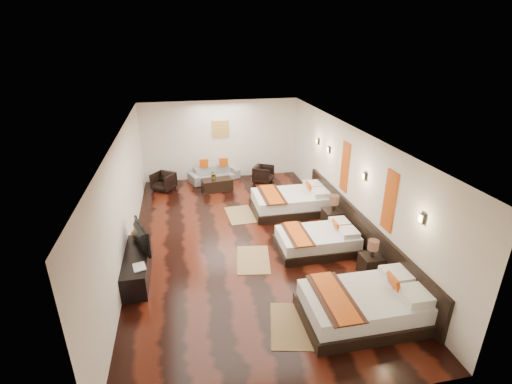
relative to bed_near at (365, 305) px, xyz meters
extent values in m
cube|color=black|center=(-1.70, 3.23, -0.30)|extent=(5.50, 9.50, 0.01)
cube|color=white|center=(-1.70, 3.23, 2.50)|extent=(5.50, 9.50, 0.01)
cube|color=silver|center=(-1.70, 7.98, 1.10)|extent=(5.50, 0.01, 2.80)
cube|color=silver|center=(-4.45, 3.23, 1.10)|extent=(0.01, 9.50, 2.80)
cube|color=silver|center=(1.05, 3.23, 1.10)|extent=(0.01, 9.50, 2.80)
cube|color=black|center=(1.01, 2.43, 0.15)|extent=(0.08, 6.60, 0.90)
cube|color=black|center=(-0.03, 0.00, -0.18)|extent=(2.27, 1.40, 0.24)
cube|color=white|center=(-0.03, 0.00, 0.10)|extent=(2.16, 1.30, 0.32)
cube|color=#CA4D0E|center=(0.51, 0.00, 0.40)|extent=(0.17, 0.35, 0.35)
cube|color=#38190F|center=(-0.62, 0.00, 0.28)|extent=(0.59, 1.43, 0.02)
cube|color=#CA4D0E|center=(-0.62, 0.00, 0.29)|extent=(0.41, 1.43, 0.02)
cube|color=black|center=(-0.03, 2.46, -0.19)|extent=(1.94, 1.20, 0.20)
cube|color=white|center=(-0.03, 2.46, 0.05)|extent=(1.85, 1.11, 0.28)
cube|color=#CA4D0E|center=(0.43, 2.46, 0.29)|extent=(0.14, 0.30, 0.30)
cube|color=#38190F|center=(-0.54, 2.46, 0.19)|extent=(0.51, 1.22, 0.02)
cube|color=#CA4D0E|center=(-0.54, 2.46, 0.21)|extent=(0.35, 1.22, 0.02)
cube|color=black|center=(-0.03, 4.69, -0.18)|extent=(2.28, 1.41, 0.24)
cube|color=white|center=(-0.03, 4.69, 0.11)|extent=(2.17, 1.30, 0.33)
cube|color=#CA4D0E|center=(0.51, 4.69, 0.40)|extent=(0.17, 0.35, 0.35)
cube|color=#38190F|center=(-0.63, 4.69, 0.28)|extent=(0.60, 1.44, 0.02)
cube|color=#CA4D0E|center=(-0.63, 4.69, 0.30)|extent=(0.41, 1.44, 0.02)
cube|color=black|center=(0.75, 1.23, -0.06)|extent=(0.43, 0.43, 0.48)
cylinder|color=black|center=(0.75, 1.23, 0.28)|extent=(0.08, 0.08, 0.19)
cylinder|color=#3F2619|center=(0.75, 1.23, 0.46)|extent=(0.23, 0.23, 0.21)
cube|color=black|center=(0.75, 3.39, -0.02)|extent=(0.49, 0.49, 0.55)
cylinder|color=black|center=(0.75, 3.39, 0.36)|extent=(0.09, 0.09, 0.22)
cylinder|color=#3F2619|center=(0.75, 3.39, 0.56)|extent=(0.26, 0.26, 0.24)
cube|color=#95764B|center=(-1.37, 0.08, -0.29)|extent=(1.00, 1.34, 0.01)
cube|color=#95764B|center=(-1.64, 2.32, -0.29)|extent=(0.93, 1.30, 0.01)
cube|color=#95764B|center=(-1.55, 4.72, -0.29)|extent=(0.82, 1.24, 0.01)
cube|color=black|center=(-4.20, 2.18, -0.02)|extent=(0.50, 1.80, 0.55)
imported|color=black|center=(-4.15, 2.40, 0.54)|extent=(0.45, 0.99, 0.58)
imported|color=black|center=(-4.20, 1.63, 0.27)|extent=(0.30, 0.36, 0.03)
imported|color=brown|center=(-4.20, 2.90, 0.41)|extent=(0.32, 0.32, 0.32)
imported|color=gray|center=(-2.01, 7.68, -0.04)|extent=(1.91, 1.23, 0.52)
imported|color=black|center=(-3.77, 7.11, 0.01)|extent=(0.92, 0.92, 0.61)
imported|color=black|center=(-0.31, 7.19, 0.00)|extent=(0.88, 0.88, 0.59)
cube|color=black|center=(-2.01, 6.73, -0.10)|extent=(1.06, 0.64, 0.40)
imported|color=#28541C|center=(-2.10, 6.78, 0.25)|extent=(0.33, 0.31, 0.30)
cube|color=#D86014|center=(1.03, 1.33, 1.40)|extent=(0.04, 0.40, 1.30)
cube|color=#D86014|center=(1.03, 3.53, 1.40)|extent=(0.04, 0.40, 1.30)
cube|color=black|center=(1.01, 0.23, 1.55)|extent=(0.06, 0.12, 0.18)
cube|color=#FFD18C|center=(0.98, 0.23, 1.55)|extent=(0.02, 0.10, 0.14)
cube|color=black|center=(1.01, 2.43, 1.55)|extent=(0.06, 0.12, 0.18)
cube|color=#FFD18C|center=(0.98, 2.43, 1.55)|extent=(0.02, 0.10, 0.14)
cube|color=black|center=(1.01, 4.63, 1.55)|extent=(0.06, 0.12, 0.18)
cube|color=#FFD18C|center=(0.98, 4.63, 1.55)|extent=(0.02, 0.10, 0.14)
cube|color=black|center=(1.01, 5.53, 1.55)|extent=(0.06, 0.12, 0.18)
cube|color=#FFD18C|center=(0.98, 5.53, 1.55)|extent=(0.02, 0.10, 0.14)
cube|color=#AD873F|center=(-1.70, 7.96, 1.50)|extent=(0.60, 0.04, 0.60)
camera|label=1|loc=(-3.04, -4.95, 4.54)|focal=26.14mm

